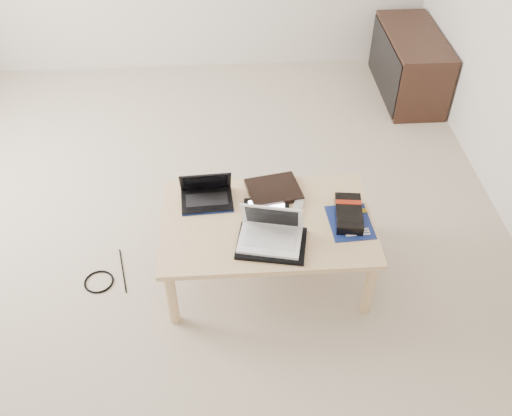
{
  "coord_description": "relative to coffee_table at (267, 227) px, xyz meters",
  "views": [
    {
      "loc": [
        0.32,
        -2.52,
        2.44
      ],
      "look_at": [
        0.45,
        -0.4,
        0.49
      ],
      "focal_mm": 40.0,
      "sensor_mm": 36.0,
      "label": 1
    }
  ],
  "objects": [
    {
      "name": "floor_cable_coil",
      "position": [
        -0.93,
        -0.02,
        -0.35
      ],
      "size": [
        0.19,
        0.19,
        0.01
      ],
      "primitive_type": "torus",
      "rotation": [
        0.0,
        0.0,
        -0.22
      ],
      "color": "black",
      "rests_on": "ground"
    },
    {
      "name": "white_laptop",
      "position": [
        0.0,
        -0.15,
        0.11
      ],
      "size": [
        0.34,
        0.28,
        0.21
      ],
      "color": "white",
      "rests_on": "neoprene_sleeve"
    },
    {
      "name": "ground",
      "position": [
        -0.51,
        0.4,
        -0.35
      ],
      "size": [
        4.0,
        4.0,
        0.0
      ],
      "primitive_type": "plane",
      "color": "beige",
      "rests_on": "ground"
    },
    {
      "name": "gpu_box",
      "position": [
        0.42,
        -0.01,
        0.08
      ],
      "size": [
        0.17,
        0.28,
        0.06
      ],
      "color": "black",
      "rests_on": "coffee_table"
    },
    {
      "name": "neoprene_sleeve",
      "position": [
        0.01,
        -0.17,
        0.06
      ],
      "size": [
        0.38,
        0.31,
        0.02
      ],
      "primitive_type": "cube",
      "rotation": [
        0.0,
        0.0,
        -0.19
      ],
      "color": "black",
      "rests_on": "coffee_table"
    },
    {
      "name": "cable_coil",
      "position": [
        -0.08,
        -0.09,
        0.05
      ],
      "size": [
        0.13,
        0.13,
        0.01
      ],
      "primitive_type": "torus",
      "rotation": [
        0.0,
        0.0,
        0.32
      ],
      "color": "black",
      "rests_on": "coffee_table"
    },
    {
      "name": "book",
      "position": [
        0.05,
        0.22,
        0.06
      ],
      "size": [
        0.32,
        0.28,
        0.03
      ],
      "color": "black",
      "rests_on": "coffee_table"
    },
    {
      "name": "coffee_table",
      "position": [
        0.0,
        0.0,
        0.0
      ],
      "size": [
        1.1,
        0.7,
        0.4
      ],
      "color": "#E3BD88",
      "rests_on": "ground"
    },
    {
      "name": "motherboard",
      "position": [
        0.43,
        -0.04,
        0.05
      ],
      "size": [
        0.23,
        0.28,
        0.01
      ],
      "color": "#0D1758",
      "rests_on": "coffee_table"
    },
    {
      "name": "netbook",
      "position": [
        -0.31,
        0.18,
        0.09
      ],
      "size": [
        0.28,
        0.21,
        0.18
      ],
      "color": "black",
      "rests_on": "coffee_table"
    },
    {
      "name": "tablet",
      "position": [
        0.0,
        0.07,
        0.05
      ],
      "size": [
        0.25,
        0.2,
        0.01
      ],
      "color": "black",
      "rests_on": "coffee_table"
    },
    {
      "name": "floor_cable_trail",
      "position": [
        -0.81,
        0.06,
        -0.35
      ],
      "size": [
        0.08,
        0.33,
        0.01
      ],
      "primitive_type": "cylinder",
      "rotation": [
        1.57,
        0.0,
        0.22
      ],
      "color": "black",
      "rests_on": "ground"
    },
    {
      "name": "media_cabinet",
      "position": [
        1.26,
        1.85,
        -0.1
      ],
      "size": [
        0.41,
        0.9,
        0.5
      ],
      "color": "#362016",
      "rests_on": "ground"
    },
    {
      "name": "remote",
      "position": [
        0.16,
        0.06,
        0.06
      ],
      "size": [
        0.12,
        0.22,
        0.02
      ],
      "color": "silver",
      "rests_on": "coffee_table"
    }
  ]
}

